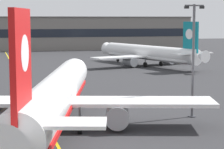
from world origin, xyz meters
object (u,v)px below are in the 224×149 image
Objects in this scene: airliner_background at (149,53)px; apron_lamp_post at (193,59)px; airliner_foreground at (55,96)px; safety_cone_by_nose_gear at (43,99)px.

apron_lamp_post is at bearing -102.99° from airliner_background.
apron_lamp_post reaches higher than airliner_background.
airliner_foreground is 16.19m from safety_cone_by_nose_gear.
airliner_background is 2.85× the size of apron_lamp_post.
airliner_foreground is 1.14× the size of airliner_background.
airliner_background is 49.29m from safety_cone_by_nose_gear.
airliner_background reaches higher than safety_cone_by_nose_gear.
airliner_foreground is at bearing -90.15° from safety_cone_by_nose_gear.
airliner_foreground reaches higher than airliner_background.
airliner_foreground is 16.05m from apron_lamp_post.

